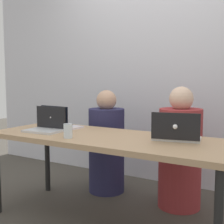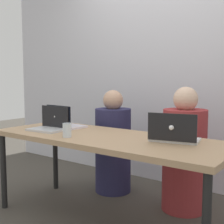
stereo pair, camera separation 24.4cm
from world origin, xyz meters
name	(u,v)px [view 1 (the left image)]	position (x,y,z in m)	size (l,w,h in m)	color
ground_plane	(107,223)	(0.00, 0.00, 0.00)	(12.00, 12.00, 0.00)	#47423A
back_wall	(166,59)	(0.00, 1.21, 1.35)	(4.98, 0.10, 2.70)	silver
desk	(107,143)	(0.00, 0.00, 0.64)	(1.92, 0.72, 0.70)	tan
person_on_left	(107,147)	(-0.38, 0.60, 0.46)	(0.44, 0.44, 1.03)	#29284E
person_on_right	(180,154)	(0.38, 0.60, 0.48)	(0.38, 0.38, 1.07)	maroon
laptop_front_left	(46,126)	(-0.56, -0.08, 0.75)	(0.31, 0.24, 0.20)	silver
laptop_back_right	(176,134)	(0.52, 0.11, 0.75)	(0.37, 0.28, 0.21)	silver
laptop_back_left	(60,123)	(-0.56, 0.10, 0.75)	(0.34, 0.25, 0.20)	silver
water_glass_left	(68,132)	(-0.21, -0.22, 0.75)	(0.07, 0.07, 0.11)	silver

